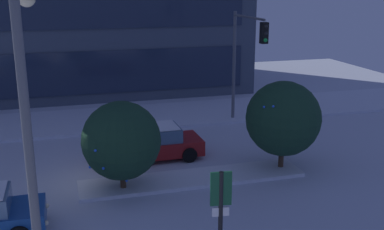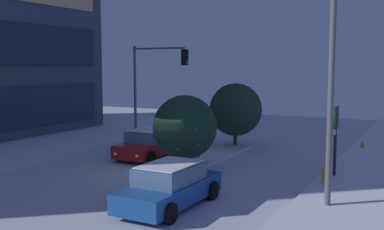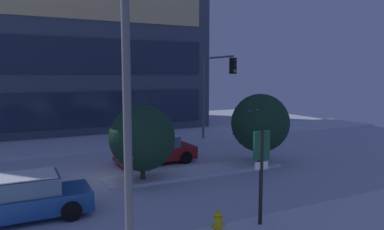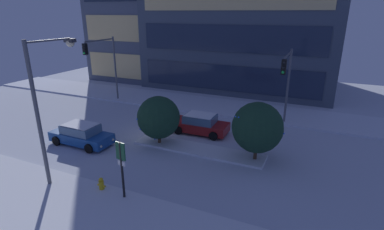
{
  "view_description": "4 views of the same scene",
  "coord_description": "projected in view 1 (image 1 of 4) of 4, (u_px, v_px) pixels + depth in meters",
  "views": [
    {
      "loc": [
        -1.17,
        -17.4,
        7.62
      ],
      "look_at": [
        3.15,
        -2.14,
        3.2
      ],
      "focal_mm": 44.54,
      "sensor_mm": 36.0,
      "label": 1
    },
    {
      "loc": [
        -17.12,
        -10.66,
        4.76
      ],
      "look_at": [
        1.27,
        -0.83,
        2.53
      ],
      "focal_mm": 42.63,
      "sensor_mm": 36.0,
      "label": 2
    },
    {
      "loc": [
        -4.34,
        -15.89,
        4.82
      ],
      "look_at": [
        2.59,
        -2.13,
        3.09
      ],
      "focal_mm": 34.12,
      "sensor_mm": 36.0,
      "label": 3
    },
    {
      "loc": [
        10.72,
        -17.13,
        8.83
      ],
      "look_at": [
        3.7,
        -1.44,
        2.83
      ],
      "focal_mm": 27.72,
      "sensor_mm": 36.0,
      "label": 4
    }
  ],
  "objects": [
    {
      "name": "decorated_tree_left_of_median",
      "position": [
        121.0,
        141.0,
        17.54
      ],
      "size": [
        2.94,
        2.94,
        3.48
      ],
      "color": "#473323",
      "rests_on": "ground"
    },
    {
      "name": "traffic_light_corner_far_right",
      "position": [
        246.0,
        49.0,
        24.73
      ],
      "size": [
        0.32,
        4.24,
        6.13
      ],
      "rotation": [
        0.0,
        0.0,
        -1.57
      ],
      "color": "#565960",
      "rests_on": "ground"
    },
    {
      "name": "curb_strip_far",
      "position": [
        84.0,
        121.0,
        26.88
      ],
      "size": [
        52.0,
        5.2,
        0.14
      ],
      "primitive_type": "cube",
      "color": "silver",
      "rests_on": "ground"
    },
    {
      "name": "parking_info_sign",
      "position": [
        221.0,
        212.0,
        12.09
      ],
      "size": [
        0.55,
        0.12,
        3.1
      ],
      "rotation": [
        0.0,
        0.0,
        1.45
      ],
      "color": "black",
      "rests_on": "ground"
    },
    {
      "name": "median_strip",
      "position": [
        193.0,
        179.0,
        19.01
      ],
      "size": [
        9.0,
        1.8,
        0.14
      ],
      "primitive_type": "cube",
      "color": "silver",
      "rests_on": "ground"
    },
    {
      "name": "decorated_tree_median",
      "position": [
        283.0,
        119.0,
        19.51
      ],
      "size": [
        3.16,
        3.1,
        3.79
      ],
      "color": "#473323",
      "rests_on": "ground"
    },
    {
      "name": "car_far",
      "position": [
        153.0,
        143.0,
        21.23
      ],
      "size": [
        4.39,
        2.15,
        1.49
      ],
      "rotation": [
        0.0,
        0.0,
        3.16
      ],
      "color": "maroon",
      "rests_on": "ground"
    },
    {
      "name": "street_lamp_arched",
      "position": [
        29.0,
        109.0,
        10.29
      ],
      "size": [
        0.56,
        2.94,
        7.65
      ],
      "rotation": [
        0.0,
        0.0,
        1.54
      ],
      "color": "#565960",
      "rests_on": "ground"
    },
    {
      "name": "ground",
      "position": [
        99.0,
        186.0,
        18.48
      ],
      "size": [
        52.0,
        52.0,
        0.0
      ],
      "primitive_type": "plane",
      "color": "silver"
    }
  ]
}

